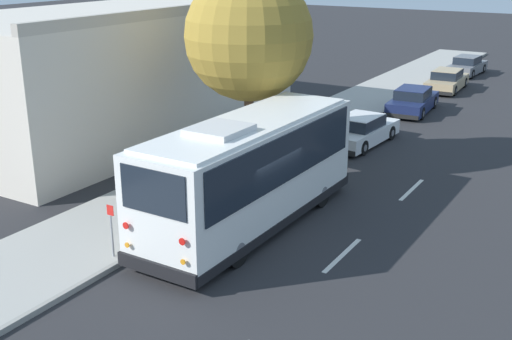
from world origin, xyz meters
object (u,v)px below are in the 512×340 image
Objects in this scene: parked_sedan_white at (361,131)px; parked_sedan_tan at (447,81)px; parked_sedan_navy at (413,101)px; parked_sedan_gray at (467,66)px; street_tree at (250,27)px; sign_post_near at (112,230)px; shuttle_bus at (250,168)px; sign_post_far at (150,218)px.

parked_sedan_white reaches higher than parked_sedan_tan.
parked_sedan_navy reaches higher than parked_sedan_gray.
street_tree reaches higher than sign_post_near.
parked_sedan_white is 6.94m from parked_sedan_navy.
parked_sedan_gray is at bearing 0.05° from parked_sedan_tan.
parked_sedan_navy is (6.94, -0.06, 0.00)m from parked_sedan_white.
parked_sedan_gray is at bearing -2.07° from sign_post_near.
parked_sedan_gray reaches higher than parked_sedan_tan.
parked_sedan_white is 0.99× the size of parked_sedan_navy.
street_tree is 9.53m from sign_post_near.
shuttle_bus reaches higher than sign_post_near.
shuttle_bus is 29.41m from parked_sedan_gray.
sign_post_near is (-8.38, -0.80, -4.48)m from street_tree.
sign_post_far is at bearing 174.52° from parked_sedan_tan.
parked_sedan_navy is at bearing -175.69° from parked_sedan_gray.
parked_sedan_gray is 2.94× the size of sign_post_near.
street_tree is at bearing 5.44° from sign_post_near.
parked_sedan_tan is 5.93m from parked_sedan_gray.
street_tree reaches higher than parked_sedan_navy.
sign_post_near is 1.57m from sign_post_far.
street_tree is (-5.49, 2.20, 4.80)m from parked_sedan_white.
parked_sedan_tan is at bearing 3.43° from parked_sedan_white.
shuttle_bus reaches higher than parked_sedan_white.
parked_sedan_white is 13.94m from sign_post_near.
parked_sedan_white is 19.44m from parked_sedan_gray.
street_tree is at bearing 170.99° from parked_sedan_tan.
shuttle_bus is at bearing -148.70° from street_tree.
parked_sedan_navy is 12.50m from parked_sedan_gray.
parked_sedan_tan is at bearing -3.02° from sign_post_near.
shuttle_bus is 10.03m from parked_sedan_white.
sign_post_far is (-25.82, 1.45, 0.10)m from parked_sedan_tan.
sign_post_far is at bearing 141.96° from shuttle_bus.
parked_sedan_white is at bearing 3.66° from shuttle_bus.
parked_sedan_navy is at bearing -10.32° from street_tree.
shuttle_bus is at bearing -173.51° from parked_sedan_white.
parked_sedan_gray reaches higher than sign_post_far.
street_tree reaches higher than shuttle_bus.
sign_post_near is (-13.87, 1.41, 0.32)m from parked_sedan_white.
parked_sedan_navy is 19.31m from sign_post_far.
parked_sedan_navy is at bearing 3.11° from parked_sedan_white.
parked_sedan_navy is 20.86m from sign_post_near.
sign_post_far is at bearing -179.05° from parked_sedan_gray.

